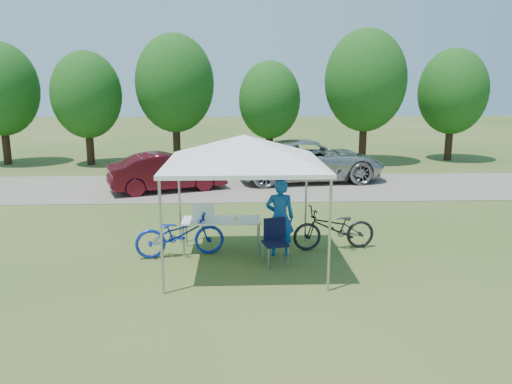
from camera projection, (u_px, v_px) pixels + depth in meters
ground at (245, 263)px, 10.57m from camera, size 100.00×100.00×0.00m
gravel_strip at (240, 187)px, 18.38m from camera, size 24.00×5.00×0.02m
canopy at (244, 138)px, 10.01m from camera, size 4.53×4.53×3.00m
treeline at (232, 88)px, 23.53m from camera, size 24.89×4.28×6.30m
folding_table at (222, 221)px, 11.27m from camera, size 1.77×0.74×0.73m
folding_chair at (275, 237)px, 10.54m from camera, size 0.57×0.60×0.94m
cooler at (203, 212)px, 11.21m from camera, size 0.49×0.33×0.35m
ice_cream_cup at (235, 219)px, 11.22m from camera, size 0.08×0.08×0.06m
cyclist at (280, 218)px, 10.90m from camera, size 0.66×0.47×1.73m
bike_blue at (180, 234)px, 10.93m from camera, size 2.04×1.06×1.02m
bike_dark at (334, 228)px, 11.38m from camera, size 1.97×0.87×1.00m
minivan at (310, 160)px, 19.45m from camera, size 6.04×3.33×1.60m
sedan at (167, 172)px, 17.63m from camera, size 4.31×2.74×1.34m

